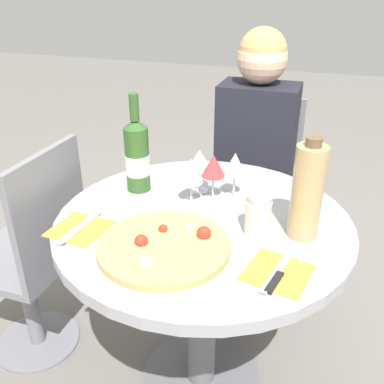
{
  "coord_description": "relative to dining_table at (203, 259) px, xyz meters",
  "views": [
    {
      "loc": [
        0.33,
        -1.07,
        1.37
      ],
      "look_at": [
        -0.02,
        -0.03,
        0.81
      ],
      "focal_mm": 40.0,
      "sensor_mm": 36.0,
      "label": 1
    }
  ],
  "objects": [
    {
      "name": "chair_behind_diner",
      "position": [
        0.02,
        0.78,
        -0.13
      ],
      "size": [
        0.37,
        0.37,
        0.87
      ],
      "rotation": [
        0.0,
        0.0,
        3.14
      ],
      "color": "slate",
      "rests_on": "ground_plane"
    },
    {
      "name": "chair_empty_side",
      "position": [
        -0.64,
        -0.04,
        -0.13
      ],
      "size": [
        0.37,
        0.37,
        0.87
      ],
      "rotation": [
        0.0,
        0.0,
        1.57
      ],
      "color": "slate",
      "rests_on": "ground_plane"
    },
    {
      "name": "tall_carafe",
      "position": [
        0.29,
        -0.0,
        0.29
      ],
      "size": [
        0.08,
        0.08,
        0.29
      ],
      "color": "tan",
      "rests_on": "dining_table"
    },
    {
      "name": "wine_glass_front_left",
      "position": [
        -0.07,
        0.08,
        0.26
      ],
      "size": [
        0.08,
        0.08,
        0.15
      ],
      "color": "silver",
      "rests_on": "dining_table"
    },
    {
      "name": "place_setting_right",
      "position": [
        0.25,
        -0.2,
        0.16
      ],
      "size": [
        0.18,
        0.19,
        0.01
      ],
      "color": "yellow",
      "rests_on": "dining_table"
    },
    {
      "name": "ground_plane",
      "position": [
        0.0,
        0.0,
        -0.56
      ],
      "size": [
        12.0,
        12.0,
        0.0
      ],
      "primitive_type": "plane",
      "color": "slate",
      "rests_on": "ground"
    },
    {
      "name": "seated_diner",
      "position": [
        0.02,
        0.64,
        -0.0
      ],
      "size": [
        0.33,
        0.45,
        1.19
      ],
      "rotation": [
        0.0,
        0.0,
        3.14
      ],
      "color": "black",
      "rests_on": "ground_plane"
    },
    {
      "name": "wine_glass_back_left",
      "position": [
        -0.07,
        0.17,
        0.27
      ],
      "size": [
        0.08,
        0.08,
        0.15
      ],
      "color": "silver",
      "rests_on": "dining_table"
    },
    {
      "name": "dining_table",
      "position": [
        0.0,
        0.0,
        0.0
      ],
      "size": [
        0.9,
        0.9,
        0.71
      ],
      "color": "slate",
      "rests_on": "ground_plane"
    },
    {
      "name": "wine_glass_center",
      "position": [
        -0.01,
        0.13,
        0.27
      ],
      "size": [
        0.08,
        0.08,
        0.16
      ],
      "color": "silver",
      "rests_on": "dining_table"
    },
    {
      "name": "pizza_large",
      "position": [
        -0.05,
        -0.19,
        0.17
      ],
      "size": [
        0.36,
        0.36,
        0.05
      ],
      "color": "tan",
      "rests_on": "dining_table"
    },
    {
      "name": "sugar_shaker",
      "position": [
        0.17,
        -0.03,
        0.21
      ],
      "size": [
        0.07,
        0.07,
        0.12
      ],
      "color": "silver",
      "rests_on": "dining_table"
    },
    {
      "name": "wine_glass_back_right",
      "position": [
        0.05,
        0.17,
        0.27
      ],
      "size": [
        0.07,
        0.07,
        0.15
      ],
      "color": "silver",
      "rests_on": "dining_table"
    },
    {
      "name": "wine_bottle",
      "position": [
        -0.27,
        0.12,
        0.28
      ],
      "size": [
        0.08,
        0.08,
        0.33
      ],
      "color": "#2D5623",
      "rests_on": "dining_table"
    },
    {
      "name": "place_setting_left",
      "position": [
        -0.32,
        -0.18,
        0.16
      ],
      "size": [
        0.16,
        0.19,
        0.01
      ],
      "color": "yellow",
      "rests_on": "dining_table"
    }
  ]
}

